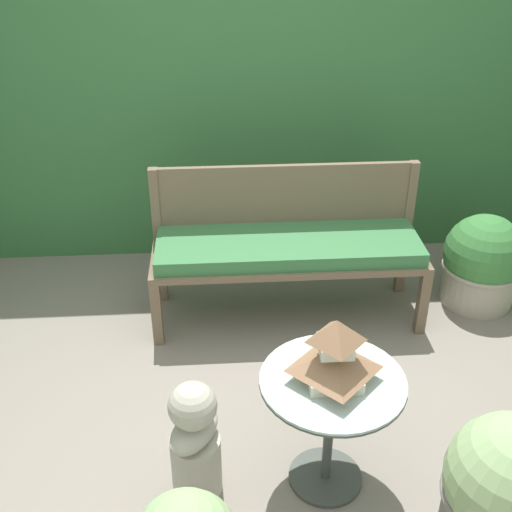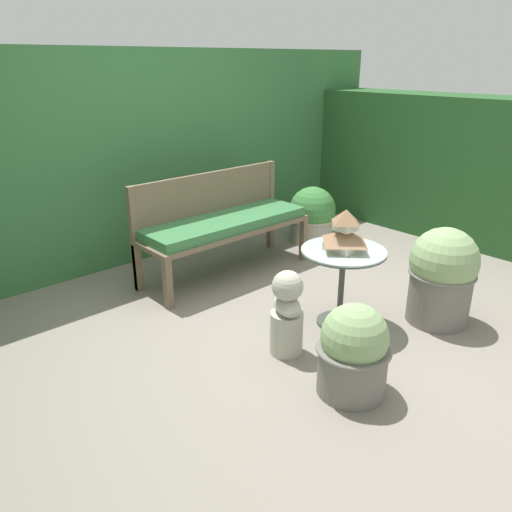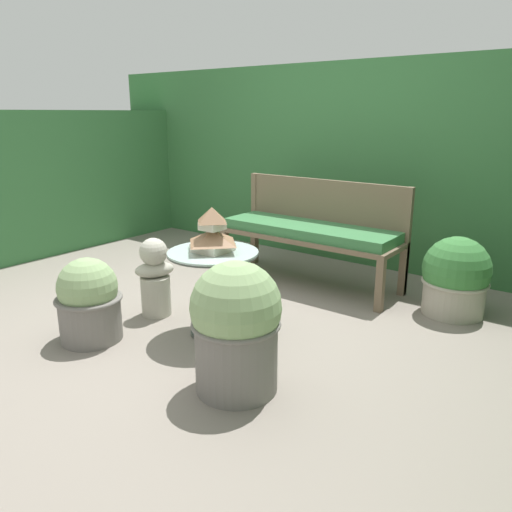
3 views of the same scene
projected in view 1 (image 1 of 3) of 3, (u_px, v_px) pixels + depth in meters
name	position (u px, v px, depth m)	size (l,w,h in m)	color
ground	(269.00, 436.00, 3.23)	(30.00, 30.00, 0.00)	gray
foliage_hedge_back	(243.00, 104.00, 4.72)	(6.40, 0.83, 2.01)	#38703D
garden_bench	(288.00, 251.00, 3.90)	(1.66, 0.54, 0.55)	brown
bench_backrest	(284.00, 203.00, 4.01)	(1.66, 0.06, 0.93)	brown
patio_table	(331.00, 403.00, 2.76)	(0.63, 0.63, 0.61)	#424742
pagoda_birdhouse	(335.00, 355.00, 2.63)	(0.30, 0.30, 0.31)	beige
garden_bust	(195.00, 441.00, 2.80)	(0.29, 0.34, 0.61)	#B7B2A3
potted_plant_bench_right	(482.00, 263.00, 4.13)	(0.51, 0.51, 0.61)	#ADA393
potted_plant_hedge_corner	(506.00, 502.00, 2.43)	(0.51, 0.51, 0.75)	slate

